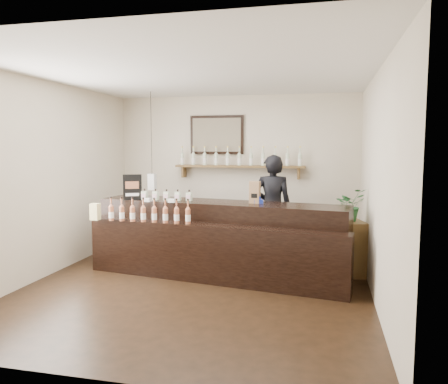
% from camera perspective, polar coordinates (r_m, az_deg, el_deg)
% --- Properties ---
extents(ground, '(5.00, 5.00, 0.00)m').
position_cam_1_polar(ground, '(6.05, -3.40, -12.02)').
color(ground, black).
rests_on(ground, ground).
extents(room_shell, '(5.00, 5.00, 5.00)m').
position_cam_1_polar(room_shell, '(5.75, -3.51, 4.34)').
color(room_shell, beige).
rests_on(room_shell, ground).
extents(back_wall_decor, '(2.66, 0.96, 1.69)m').
position_cam_1_polar(back_wall_decor, '(8.09, 0.25, 5.21)').
color(back_wall_decor, brown).
rests_on(back_wall_decor, ground).
extents(counter, '(3.82, 1.56, 1.23)m').
position_cam_1_polar(counter, '(6.41, -0.91, -6.39)').
color(counter, black).
rests_on(counter, ground).
extents(promo_sign, '(0.26, 0.14, 0.39)m').
position_cam_1_polar(promo_sign, '(6.78, -11.87, 0.61)').
color(promo_sign, black).
rests_on(promo_sign, counter).
extents(paper_bag, '(0.16, 0.12, 0.32)m').
position_cam_1_polar(paper_bag, '(6.28, 4.05, -0.03)').
color(paper_bag, brown).
rests_on(paper_bag, counter).
extents(tape_dispenser, '(0.13, 0.07, 0.11)m').
position_cam_1_polar(tape_dispenser, '(6.26, 4.55, -1.14)').
color(tape_dispenser, '#172CA4').
rests_on(tape_dispenser, counter).
extents(side_cabinet, '(0.53, 0.63, 0.79)m').
position_cam_1_polar(side_cabinet, '(6.67, 15.95, -7.01)').
color(side_cabinet, brown).
rests_on(side_cabinet, ground).
extents(potted_plant, '(0.57, 0.56, 0.48)m').
position_cam_1_polar(potted_plant, '(6.56, 16.11, -1.61)').
color(potted_plant, '#26602D').
rests_on(potted_plant, side_cabinet).
extents(shopkeeper, '(0.76, 0.54, 1.96)m').
position_cam_1_polar(shopkeeper, '(7.17, 6.33, -1.16)').
color(shopkeeper, black).
rests_on(shopkeeper, ground).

